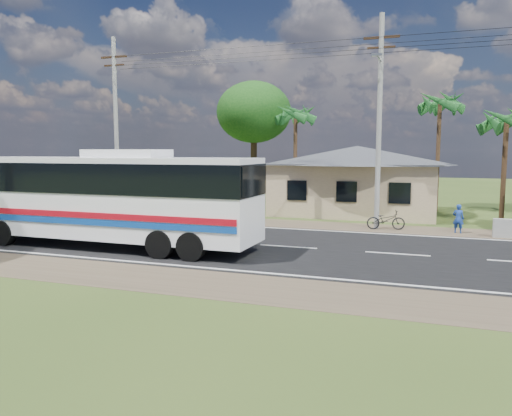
{
  "coord_description": "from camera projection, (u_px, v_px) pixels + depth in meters",
  "views": [
    {
      "loc": [
        5.68,
        -20.21,
        4.11
      ],
      "look_at": [
        -1.81,
        1.0,
        1.5
      ],
      "focal_mm": 35.0,
      "sensor_mm": 36.0,
      "label": 1
    }
  ],
  "objects": [
    {
      "name": "tree_behind_house",
      "position": [
        254.0,
        113.0,
        39.97
      ],
      "size": [
        6.0,
        6.0,
        9.61
      ],
      "color": "#47301E",
      "rests_on": "ground"
    },
    {
      "name": "palm_mid",
      "position": [
        440.0,
        104.0,
        32.99
      ],
      "size": [
        2.8,
        2.8,
        8.2
      ],
      "color": "#47301E",
      "rests_on": "ground"
    },
    {
      "name": "road",
      "position": [
        288.0,
        247.0,
        21.28
      ],
      "size": [
        120.0,
        16.0,
        0.03
      ],
      "color": "black",
      "rests_on": "ground"
    },
    {
      "name": "ground",
      "position": [
        288.0,
        247.0,
        21.28
      ],
      "size": [
        120.0,
        120.0,
        0.0
      ],
      "primitive_type": "plane",
      "color": "#2E4619",
      "rests_on": "ground"
    },
    {
      "name": "utility_poles",
      "position": [
        373.0,
        118.0,
        25.81
      ],
      "size": [
        32.8,
        2.22,
        11.0
      ],
      "color": "#9E9E99",
      "rests_on": "ground"
    },
    {
      "name": "house",
      "position": [
        357.0,
        173.0,
        32.82
      ],
      "size": [
        12.4,
        10.0,
        5.0
      ],
      "color": "tan",
      "rests_on": "ground"
    },
    {
      "name": "motorcycle",
      "position": [
        386.0,
        220.0,
        25.92
      ],
      "size": [
        2.04,
        1.06,
        1.02
      ],
      "primitive_type": "imported",
      "rotation": [
        0.0,
        0.0,
        1.78
      ],
      "color": "black",
      "rests_on": "ground"
    },
    {
      "name": "palm_near",
      "position": [
        507.0,
        121.0,
        27.78
      ],
      "size": [
        2.8,
        2.8,
        6.7
      ],
      "color": "#47301E",
      "rests_on": "ground"
    },
    {
      "name": "coach_bus",
      "position": [
        106.0,
        192.0,
        21.04
      ],
      "size": [
        13.38,
        3.0,
        4.15
      ],
      "rotation": [
        0.0,
        0.0,
        -0.01
      ],
      "color": "white",
      "rests_on": "ground"
    },
    {
      "name": "palm_far",
      "position": [
        296.0,
        115.0,
        36.82
      ],
      "size": [
        2.8,
        2.8,
        7.7
      ],
      "color": "#47301E",
      "rests_on": "ground"
    },
    {
      "name": "person",
      "position": [
        458.0,
        219.0,
        24.79
      ],
      "size": [
        0.59,
        0.46,
        1.46
      ],
      "primitive_type": "imported",
      "rotation": [
        0.0,
        0.0,
        2.92
      ],
      "color": "#1B3C95",
      "rests_on": "ground"
    }
  ]
}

